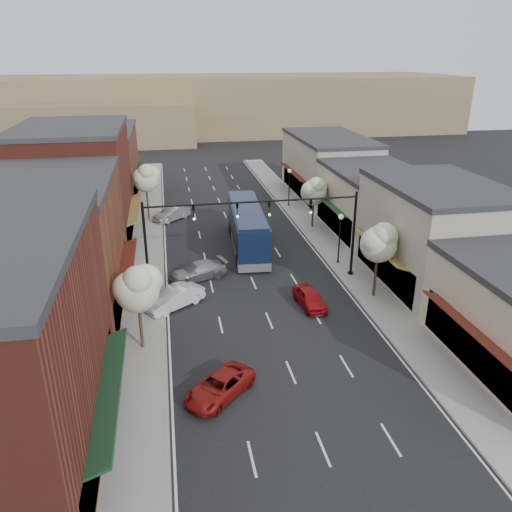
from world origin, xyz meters
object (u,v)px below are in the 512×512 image
red_hatchback (310,298)px  tree_right_far (314,190)px  signal_mast_left (178,232)px  tree_left_near (138,287)px  tree_right_near (380,241)px  tree_left_far (146,178)px  coach_bus (247,227)px  parked_car_a (220,386)px  lamp_post_near (340,231)px  parked_car_b (174,298)px  parked_car_c (198,271)px  lamp_post_far (289,181)px  parked_car_e (172,214)px  signal_mast_right (325,223)px

red_hatchback → tree_right_far: bearing=67.2°
signal_mast_left → tree_left_near: size_ratio=1.44×
tree_right_near → tree_left_far: (-16.60, 22.00, 0.15)m
tree_right_far → coach_bus: 8.85m
tree_left_far → parked_car_a: (4.05, -31.29, -4.01)m
tree_right_far → lamp_post_near: bearing=-93.3°
signal_mast_left → red_hatchback: 10.70m
signal_mast_left → tree_right_near: bearing=-16.2°
tree_left_far → coach_bus: tree_left_far is taller
coach_bus → parked_car_b: (-7.00, -10.66, -1.25)m
tree_left_near → lamp_post_near: size_ratio=1.28×
signal_mast_left → parked_car_a: signal_mast_left is taller
coach_bus → parked_car_c: (-5.00, -6.16, -1.30)m
tree_right_near → parked_car_c: tree_right_near is taller
tree_right_near → tree_right_far: tree_right_near is taller
lamp_post_far → parked_car_e: (-13.65, -2.83, -2.29)m
signal_mast_right → signal_mast_left: size_ratio=1.00×
signal_mast_right → tree_right_near: signal_mast_right is taller
tree_right_far → red_hatchback: (-5.10, -16.43, -3.34)m
lamp_post_near → parked_car_a: (-12.00, -15.85, -2.41)m
signal_mast_right → parked_car_b: signal_mast_right is taller
tree_right_far → lamp_post_far: tree_right_far is taller
parked_car_c → parked_car_e: 15.65m
tree_left_far → parked_car_b: bearing=-84.4°
tree_right_near → red_hatchback: tree_right_near is taller
tree_left_far → coach_bus: (9.05, -10.17, -2.62)m
coach_bus → tree_right_far: bearing=32.6°
tree_right_far → parked_car_a: (-12.55, -25.29, -3.40)m
parked_car_a → tree_right_near: bearing=82.3°
parked_car_b → signal_mast_left: bearing=133.8°
parked_car_a → parked_car_b: bearing=146.6°
signal_mast_left → tree_right_far: (13.97, 11.95, -0.63)m
lamp_post_far → parked_car_c: 22.08m
tree_right_near → parked_car_a: 16.08m
tree_right_near → tree_left_far: 27.56m
parked_car_b → lamp_post_far: bearing=113.7°
red_hatchback → parked_car_b: size_ratio=0.85×
signal_mast_right → lamp_post_near: (2.18, 2.50, -1.62)m
lamp_post_near → coach_bus: bearing=143.0°
coach_bus → red_hatchback: size_ratio=3.33×
parked_car_b → parked_car_c: bearing=121.2°
signal_mast_left → tree_right_far: signal_mast_left is taller
parked_car_c → tree_right_near: bearing=45.8°
tree_left_near → parked_car_a: 7.59m
tree_right_far → parked_car_c: 16.59m
tree_right_far → parked_car_c: tree_right_far is taller
tree_left_near → tree_right_far: bearing=50.3°
lamp_post_near → parked_car_a: lamp_post_near is taller
tree_left_near → parked_car_b: 6.57m
tree_right_far → tree_left_near: tree_left_near is taller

